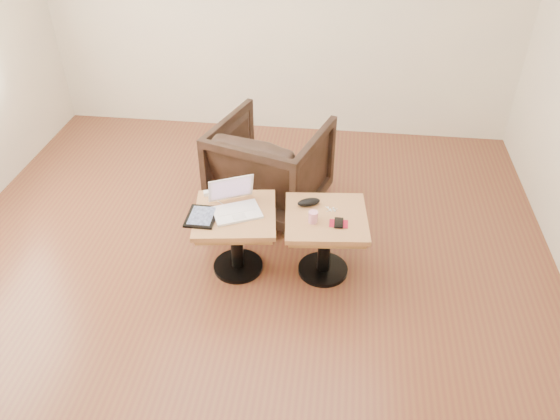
# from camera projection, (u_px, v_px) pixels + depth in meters

# --- Properties ---
(room_shell) EXTENTS (4.52, 4.52, 2.71)m
(room_shell) POSITION_uv_depth(u_px,v_px,m) (232.00, 97.00, 3.09)
(room_shell) COLOR brown
(room_shell) RESTS_ON ground
(side_table_left) EXTENTS (0.61, 0.61, 0.49)m
(side_table_left) POSITION_uv_depth(u_px,v_px,m) (236.00, 227.00, 3.71)
(side_table_left) COLOR black
(side_table_left) RESTS_ON ground
(side_table_right) EXTENTS (0.59, 0.59, 0.49)m
(side_table_right) POSITION_uv_depth(u_px,v_px,m) (325.00, 230.00, 3.68)
(side_table_right) COLOR black
(side_table_right) RESTS_ON ground
(laptop) EXTENTS (0.40, 0.38, 0.21)m
(laptop) POSITION_uv_depth(u_px,v_px,m) (235.00, 204.00, 3.64)
(laptop) COLOR white
(laptop) RESTS_ON side_table_left
(tablet) EXTENTS (0.19, 0.24, 0.02)m
(tablet) POSITION_uv_depth(u_px,v_px,m) (202.00, 217.00, 3.59)
(tablet) COLOR black
(tablet) RESTS_ON side_table_left
(charging_adapter) EXTENTS (0.05, 0.05, 0.03)m
(charging_adapter) POSITION_uv_depth(u_px,v_px,m) (207.00, 193.00, 3.80)
(charging_adapter) COLOR white
(charging_adapter) RESTS_ON side_table_left
(glasses_case) EXTENTS (0.17, 0.13, 0.05)m
(glasses_case) POSITION_uv_depth(u_px,v_px,m) (309.00, 202.00, 3.70)
(glasses_case) COLOR black
(glasses_case) RESTS_ON side_table_right
(striped_cup) EXTENTS (0.06, 0.06, 0.08)m
(striped_cup) POSITION_uv_depth(u_px,v_px,m) (313.00, 217.00, 3.54)
(striped_cup) COLOR #E74286
(striped_cup) RESTS_ON side_table_right
(earbuds_tangle) EXTENTS (0.08, 0.05, 0.01)m
(earbuds_tangle) POSITION_uv_depth(u_px,v_px,m) (331.00, 209.00, 3.66)
(earbuds_tangle) COLOR white
(earbuds_tangle) RESTS_ON side_table_right
(phone_on_sleeve) EXTENTS (0.12, 0.11, 0.01)m
(phone_on_sleeve) POSITION_uv_depth(u_px,v_px,m) (339.00, 223.00, 3.54)
(phone_on_sleeve) COLOR maroon
(phone_on_sleeve) RESTS_ON side_table_right
(armchair) EXTENTS (1.02, 1.03, 0.75)m
(armchair) POSITION_uv_depth(u_px,v_px,m) (270.00, 166.00, 4.34)
(armchair) COLOR black
(armchair) RESTS_ON ground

